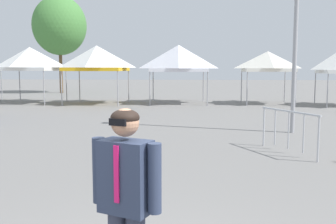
{
  "coord_description": "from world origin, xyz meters",
  "views": [
    {
      "loc": [
        0.54,
        -3.07,
        2.1
      ],
      "look_at": [
        -0.03,
        3.95,
        1.3
      ],
      "focal_mm": 41.09,
      "sensor_mm": 36.0,
      "label": 1
    }
  ],
  "objects_px": {
    "person_foreground": "(126,199)",
    "canopy_tent_far_right": "(268,62)",
    "canopy_tent_left_of_center": "(178,58)",
    "tree_behind_tents_right": "(60,26)",
    "canopy_tent_far_left": "(97,58)",
    "crowd_barrier_near_person": "(289,123)",
    "canopy_tent_right_of_center": "(30,59)"
  },
  "relations": [
    {
      "from": "person_foreground",
      "to": "canopy_tent_far_right",
      "type": "bearing_deg",
      "value": 77.12
    },
    {
      "from": "canopy_tent_left_of_center",
      "to": "tree_behind_tents_right",
      "type": "relative_size",
      "value": 0.44
    },
    {
      "from": "canopy_tent_far_left",
      "to": "person_foreground",
      "type": "bearing_deg",
      "value": -74.36
    },
    {
      "from": "canopy_tent_far_left",
      "to": "canopy_tent_far_right",
      "type": "height_order",
      "value": "canopy_tent_far_left"
    },
    {
      "from": "canopy_tent_far_right",
      "to": "crowd_barrier_near_person",
      "type": "xyz_separation_m",
      "value": [
        -1.83,
        -13.72,
        -1.76
      ]
    },
    {
      "from": "canopy_tent_far_right",
      "to": "canopy_tent_left_of_center",
      "type": "bearing_deg",
      "value": 179.56
    },
    {
      "from": "canopy_tent_far_left",
      "to": "person_foreground",
      "type": "height_order",
      "value": "canopy_tent_far_left"
    },
    {
      "from": "canopy_tent_far_right",
      "to": "person_foreground",
      "type": "relative_size",
      "value": 1.75
    },
    {
      "from": "canopy_tent_right_of_center",
      "to": "canopy_tent_far_left",
      "type": "bearing_deg",
      "value": -3.34
    },
    {
      "from": "canopy_tent_right_of_center",
      "to": "crowd_barrier_near_person",
      "type": "bearing_deg",
      "value": -46.68
    },
    {
      "from": "canopy_tent_left_of_center",
      "to": "person_foreground",
      "type": "bearing_deg",
      "value": -88.17
    },
    {
      "from": "canopy_tent_far_left",
      "to": "crowd_barrier_near_person",
      "type": "xyz_separation_m",
      "value": [
        8.31,
        -13.03,
        -1.96
      ]
    },
    {
      "from": "canopy_tent_far_right",
      "to": "person_foreground",
      "type": "height_order",
      "value": "canopy_tent_far_right"
    },
    {
      "from": "crowd_barrier_near_person",
      "to": "person_foreground",
      "type": "bearing_deg",
      "value": -113.16
    },
    {
      "from": "canopy_tent_right_of_center",
      "to": "tree_behind_tents_right",
      "type": "relative_size",
      "value": 0.43
    },
    {
      "from": "canopy_tent_right_of_center",
      "to": "crowd_barrier_near_person",
      "type": "relative_size",
      "value": 1.89
    },
    {
      "from": "canopy_tent_left_of_center",
      "to": "canopy_tent_far_right",
      "type": "distance_m",
      "value": 5.3
    },
    {
      "from": "canopy_tent_right_of_center",
      "to": "canopy_tent_left_of_center",
      "type": "bearing_deg",
      "value": 3.06
    },
    {
      "from": "canopy_tent_far_left",
      "to": "crowd_barrier_near_person",
      "type": "bearing_deg",
      "value": -57.49
    },
    {
      "from": "canopy_tent_far_right",
      "to": "person_foreground",
      "type": "distance_m",
      "value": 20.88
    },
    {
      "from": "person_foreground",
      "to": "crowd_barrier_near_person",
      "type": "xyz_separation_m",
      "value": [
        2.81,
        6.58,
        -0.28
      ]
    },
    {
      "from": "canopy_tent_far_left",
      "to": "crowd_barrier_near_person",
      "type": "height_order",
      "value": "canopy_tent_far_left"
    },
    {
      "from": "canopy_tent_left_of_center",
      "to": "canopy_tent_far_right",
      "type": "height_order",
      "value": "canopy_tent_left_of_center"
    },
    {
      "from": "canopy_tent_right_of_center",
      "to": "crowd_barrier_near_person",
      "type": "xyz_separation_m",
      "value": [
        12.52,
        -13.28,
        -1.93
      ]
    },
    {
      "from": "canopy_tent_left_of_center",
      "to": "person_foreground",
      "type": "distance_m",
      "value": 20.42
    },
    {
      "from": "tree_behind_tents_right",
      "to": "crowd_barrier_near_person",
      "type": "distance_m",
      "value": 27.37
    },
    {
      "from": "canopy_tent_right_of_center",
      "to": "person_foreground",
      "type": "distance_m",
      "value": 22.17
    },
    {
      "from": "canopy_tent_far_right",
      "to": "tree_behind_tents_right",
      "type": "distance_m",
      "value": 18.69
    },
    {
      "from": "canopy_tent_far_left",
      "to": "canopy_tent_far_right",
      "type": "xyz_separation_m",
      "value": [
        10.13,
        0.69,
        -0.2
      ]
    },
    {
      "from": "person_foreground",
      "to": "tree_behind_tents_right",
      "type": "height_order",
      "value": "tree_behind_tents_right"
    },
    {
      "from": "person_foreground",
      "to": "tree_behind_tents_right",
      "type": "xyz_separation_m",
      "value": [
        -11.31,
        29.49,
        4.7
      ]
    },
    {
      "from": "canopy_tent_right_of_center",
      "to": "canopy_tent_far_right",
      "type": "distance_m",
      "value": 14.36
    }
  ]
}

